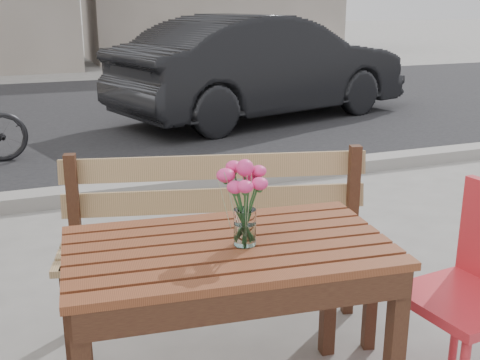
{
  "coord_description": "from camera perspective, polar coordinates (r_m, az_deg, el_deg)",
  "views": [
    {
      "loc": [
        -0.73,
        -1.96,
        1.64
      ],
      "look_at": [
        0.04,
        0.03,
        0.99
      ],
      "focal_mm": 45.0,
      "sensor_mm": 36.0,
      "label": 1
    }
  ],
  "objects": [
    {
      "name": "parked_car",
      "position": [
        8.59,
        2.27,
        10.64
      ],
      "size": [
        4.62,
        2.69,
        1.44
      ],
      "primitive_type": "imported",
      "rotation": [
        0.0,
        0.0,
        1.86
      ],
      "color": "black",
      "rests_on": "ground"
    },
    {
      "name": "main_bench",
      "position": [
        2.96,
        -2.02,
        -4.16
      ],
      "size": [
        1.6,
        0.81,
        0.95
      ],
      "rotation": [
        0.0,
        0.0,
        -0.24
      ],
      "color": "#977A4E",
      "rests_on": "ground"
    },
    {
      "name": "main_table",
      "position": [
        2.33,
        -1.08,
        -8.84
      ],
      "size": [
        1.29,
        0.84,
        0.75
      ],
      "rotation": [
        0.0,
        0.0,
        -0.1
      ],
      "color": "#602F19",
      "rests_on": "ground"
    },
    {
      "name": "main_vase",
      "position": [
        2.2,
        0.47,
        -1.2
      ],
      "size": [
        0.18,
        0.18,
        0.33
      ],
      "color": "white",
      "rests_on": "main_table"
    },
    {
      "name": "street",
      "position": [
        7.24,
        -14.87,
        3.4
      ],
      "size": [
        30.0,
        8.12,
        0.12
      ],
      "color": "black",
      "rests_on": "ground"
    }
  ]
}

